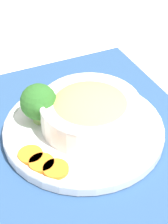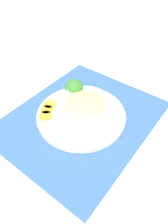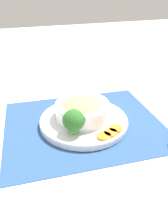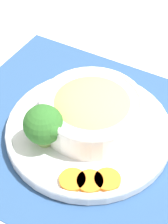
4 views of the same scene
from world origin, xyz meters
name	(u,v)px [view 1 (image 1 of 4)]	position (x,y,z in m)	size (l,w,h in m)	color
ground_plane	(84,134)	(0.00, 0.00, 0.00)	(4.00, 4.00, 0.00)	white
placemat	(84,134)	(0.00, 0.00, 0.00)	(0.55, 0.47, 0.00)	#2D5184
plate	(84,128)	(0.00, 0.00, 0.02)	(0.29, 0.29, 0.02)	silver
bowl	(89,109)	(0.00, -0.01, 0.05)	(0.18, 0.18, 0.06)	white
broccoli_floret	(39,102)	(0.05, 0.06, 0.06)	(0.07, 0.07, 0.08)	#84AD5B
carrot_slice_near	(30,155)	(-0.02, 0.11, 0.02)	(0.04, 0.04, 0.01)	orange
carrot_slice_middle	(42,163)	(-0.05, 0.10, 0.02)	(0.04, 0.04, 0.01)	orange
carrot_slice_far	(56,169)	(-0.07, 0.09, 0.02)	(0.04, 0.04, 0.01)	orange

